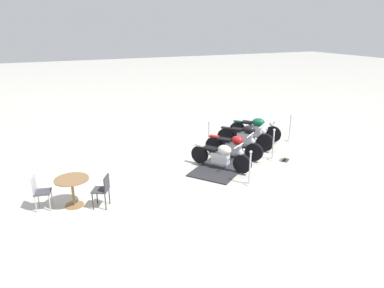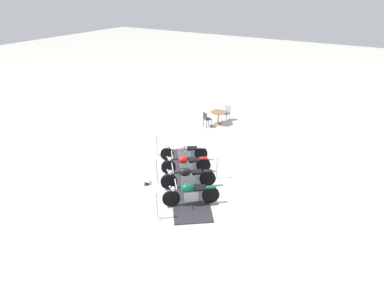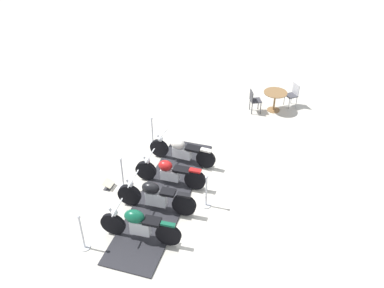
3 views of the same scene
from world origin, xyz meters
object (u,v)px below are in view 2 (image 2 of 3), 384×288
at_px(motorcycle_forest, 190,193).
at_px(cafe_table, 218,115).
at_px(stanchion_right_front, 157,148).
at_px(cafe_chair_across_table, 207,118).
at_px(motorcycle_maroon, 185,164).
at_px(motorcycle_cream, 183,151).
at_px(stanchion_right_mid, 157,175).
at_px(motorcycle_black, 188,177).
at_px(cafe_chair_near_table, 227,112).
at_px(info_placard, 147,182).
at_px(stanchion_left_mid, 217,171).
at_px(stanchion_right_rear, 157,210).

distance_m(motorcycle_forest, cafe_table, 8.05).
distance_m(stanchion_right_front, cafe_chair_across_table, 4.32).
xyz_separation_m(motorcycle_maroon, stanchion_right_front, (2.10, -0.71, -0.09)).
xyz_separation_m(motorcycle_cream, stanchion_right_mid, (-0.05, 2.14, -0.12)).
xyz_separation_m(motorcycle_maroon, cafe_table, (1.30, -5.73, 0.13)).
height_order(motorcycle_black, cafe_chair_near_table, motorcycle_black).
xyz_separation_m(motorcycle_maroon, stanchion_right_mid, (0.66, 1.22, -0.11)).
height_order(motorcycle_cream, stanchion_right_front, stanchion_right_front).
distance_m(info_placard, cafe_table, 7.31).
height_order(stanchion_right_front, stanchion_left_mid, stanchion_right_front).
height_order(stanchion_right_mid, stanchion_left_mid, stanchion_right_mid).
bearing_deg(cafe_chair_near_table, info_placard, 13.31).
relative_size(stanchion_right_mid, cafe_table, 1.28).
height_order(motorcycle_black, info_placard, motorcycle_black).
distance_m(cafe_table, cafe_chair_near_table, 0.83).
xyz_separation_m(motorcycle_forest, stanchion_right_mid, (2.03, -0.65, -0.20)).
xyz_separation_m(motorcycle_black, stanchion_right_mid, (1.34, 0.28, -0.15)).
bearing_deg(stanchion_right_rear, cafe_table, -76.75).
distance_m(motorcycle_black, stanchion_left_mid, 1.44).
xyz_separation_m(motorcycle_black, cafe_chair_across_table, (2.38, -5.94, 0.02)).
bearing_deg(motorcycle_cream, stanchion_right_mid, 58.69).
height_order(motorcycle_maroon, cafe_chair_across_table, motorcycle_maroon).
bearing_deg(motorcycle_black, stanchion_right_rear, 53.66).
bearing_deg(cafe_chair_across_table, cafe_table, 0.00).
xyz_separation_m(motorcycle_black, stanchion_right_front, (2.79, -1.64, -0.14)).
height_order(motorcycle_black, stanchion_left_mid, stanchion_left_mid).
distance_m(motorcycle_maroon, cafe_chair_near_table, 6.63).
height_order(motorcycle_cream, motorcycle_forest, motorcycle_forest).
distance_m(motorcycle_black, stanchion_right_front, 3.24).
height_order(motorcycle_black, stanchion_right_front, stanchion_right_front).
bearing_deg(stanchion_right_mid, stanchion_left_mid, -143.12).
bearing_deg(motorcycle_forest, motorcycle_cream, -92.72).
bearing_deg(motorcycle_forest, cafe_chair_across_table, -105.48).
relative_size(stanchion_right_front, stanchion_right_rear, 0.97).
height_order(motorcycle_black, stanchion_right_rear, stanchion_right_rear).
xyz_separation_m(motorcycle_forest, stanchion_right_rear, (0.59, 1.28, -0.15)).
distance_m(motorcycle_black, stanchion_right_rear, 2.22).
height_order(info_placard, cafe_chair_near_table, cafe_chair_near_table).
bearing_deg(stanchion_right_mid, motorcycle_black, -168.06).
xyz_separation_m(motorcycle_forest, cafe_table, (2.68, -7.59, 0.04)).
distance_m(motorcycle_cream, motorcycle_maroon, 1.16).
relative_size(info_placard, cafe_chair_across_table, 0.49).
bearing_deg(cafe_chair_near_table, stanchion_left_mid, 34.28).
height_order(stanchion_right_front, stanchion_right_rear, stanchion_right_rear).
height_order(motorcycle_forest, stanchion_left_mid, stanchion_left_mid).
height_order(stanchion_right_front, info_placard, stanchion_right_front).
bearing_deg(cafe_chair_near_table, motorcycle_cream, 16.52).
bearing_deg(cafe_chair_near_table, motorcycle_black, 25.88).
height_order(stanchion_right_mid, cafe_chair_across_table, stanchion_right_mid).
bearing_deg(motorcycle_cream, motorcycle_black, 94.34).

